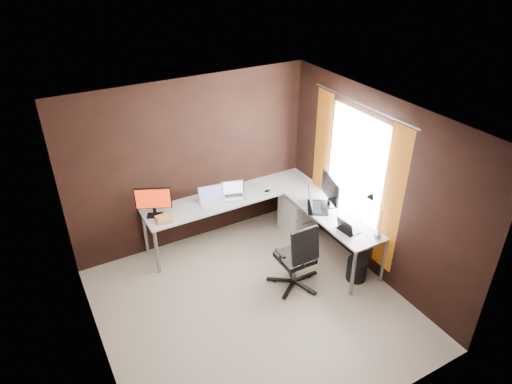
{
  "coord_description": "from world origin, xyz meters",
  "views": [
    {
      "loc": [
        -2.04,
        -3.73,
        4.18
      ],
      "look_at": [
        0.58,
        0.95,
        1.05
      ],
      "focal_mm": 32.0,
      "sensor_mm": 36.0,
      "label": 1
    }
  ],
  "objects_px": {
    "monitor_right": "(330,190)",
    "laptop_black_big": "(315,204)",
    "laptop_white": "(213,200)",
    "drawer_pedestal": "(297,214)",
    "wastebasket": "(357,269)",
    "laptop_silver": "(234,193)",
    "desk_lamp": "(374,211)",
    "laptop_black_small": "(347,228)",
    "office_chair": "(296,268)",
    "book_stack": "(164,219)",
    "monitor_left": "(153,200)"
  },
  "relations": [
    {
      "from": "laptop_black_big",
      "to": "monitor_right",
      "type": "bearing_deg",
      "value": -66.67
    },
    {
      "from": "drawer_pedestal",
      "to": "office_chair",
      "type": "relative_size",
      "value": 0.61
    },
    {
      "from": "laptop_black_small",
      "to": "desk_lamp",
      "type": "xyz_separation_m",
      "value": [
        0.19,
        -0.24,
        0.35
      ]
    },
    {
      "from": "monitor_right",
      "to": "office_chair",
      "type": "bearing_deg",
      "value": 134.53
    },
    {
      "from": "laptop_silver",
      "to": "wastebasket",
      "type": "xyz_separation_m",
      "value": [
        1.0,
        -1.68,
        -0.62
      ]
    },
    {
      "from": "monitor_left",
      "to": "laptop_black_small",
      "type": "xyz_separation_m",
      "value": [
        2.07,
        -1.59,
        -0.2
      ]
    },
    {
      "from": "office_chair",
      "to": "laptop_white",
      "type": "bearing_deg",
      "value": 112.55
    },
    {
      "from": "monitor_left",
      "to": "laptop_black_big",
      "type": "relative_size",
      "value": 0.91
    },
    {
      "from": "laptop_silver",
      "to": "laptop_black_big",
      "type": "bearing_deg",
      "value": -27.46
    },
    {
      "from": "laptop_silver",
      "to": "desk_lamp",
      "type": "relative_size",
      "value": 0.61
    },
    {
      "from": "monitor_right",
      "to": "laptop_black_big",
      "type": "height_order",
      "value": "monitor_right"
    },
    {
      "from": "laptop_black_small",
      "to": "office_chair",
      "type": "xyz_separation_m",
      "value": [
        -0.68,
        0.14,
        -0.48
      ]
    },
    {
      "from": "laptop_black_big",
      "to": "wastebasket",
      "type": "bearing_deg",
      "value": -136.85
    },
    {
      "from": "monitor_right",
      "to": "laptop_silver",
      "type": "bearing_deg",
      "value": 65.19
    },
    {
      "from": "laptop_white",
      "to": "drawer_pedestal",
      "type": "bearing_deg",
      "value": -5.42
    },
    {
      "from": "monitor_right",
      "to": "wastebasket",
      "type": "xyz_separation_m",
      "value": [
        -0.07,
        -0.8,
        -0.83
      ]
    },
    {
      "from": "laptop_silver",
      "to": "desk_lamp",
      "type": "xyz_separation_m",
      "value": [
        1.08,
        -1.76,
        0.35
      ]
    },
    {
      "from": "office_chair",
      "to": "desk_lamp",
      "type": "bearing_deg",
      "value": -23.51
    },
    {
      "from": "monitor_left",
      "to": "office_chair",
      "type": "bearing_deg",
      "value": -21.75
    },
    {
      "from": "drawer_pedestal",
      "to": "desk_lamp",
      "type": "xyz_separation_m",
      "value": [
        0.14,
        -1.44,
        0.83
      ]
    },
    {
      "from": "drawer_pedestal",
      "to": "laptop_white",
      "type": "distance_m",
      "value": 1.41
    },
    {
      "from": "monitor_right",
      "to": "laptop_black_small",
      "type": "bearing_deg",
      "value": 178.38
    },
    {
      "from": "monitor_left",
      "to": "laptop_black_big",
      "type": "height_order",
      "value": "monitor_left"
    },
    {
      "from": "drawer_pedestal",
      "to": "monitor_left",
      "type": "relative_size",
      "value": 1.31
    },
    {
      "from": "monitor_left",
      "to": "book_stack",
      "type": "distance_m",
      "value": 0.29
    },
    {
      "from": "drawer_pedestal",
      "to": "laptop_white",
      "type": "xyz_separation_m",
      "value": [
        -1.29,
        0.3,
        0.48
      ]
    },
    {
      "from": "wastebasket",
      "to": "desk_lamp",
      "type": "bearing_deg",
      "value": -48.01
    },
    {
      "from": "monitor_right",
      "to": "wastebasket",
      "type": "bearing_deg",
      "value": -170.42
    },
    {
      "from": "drawer_pedestal",
      "to": "laptop_black_small",
      "type": "height_order",
      "value": "laptop_black_small"
    },
    {
      "from": "desk_lamp",
      "to": "office_chair",
      "type": "distance_m",
      "value": 1.26
    },
    {
      "from": "office_chair",
      "to": "drawer_pedestal",
      "type": "bearing_deg",
      "value": 55.62
    },
    {
      "from": "book_stack",
      "to": "wastebasket",
      "type": "bearing_deg",
      "value": -36.32
    },
    {
      "from": "wastebasket",
      "to": "monitor_right",
      "type": "bearing_deg",
      "value": 84.84
    },
    {
      "from": "laptop_black_big",
      "to": "laptop_white",
      "type": "bearing_deg",
      "value": 88.95
    },
    {
      "from": "drawer_pedestal",
      "to": "monitor_right",
      "type": "relative_size",
      "value": 1.11
    },
    {
      "from": "book_stack",
      "to": "wastebasket",
      "type": "height_order",
      "value": "book_stack"
    },
    {
      "from": "laptop_black_small",
      "to": "wastebasket",
      "type": "height_order",
      "value": "laptop_black_small"
    },
    {
      "from": "monitor_left",
      "to": "laptop_black_small",
      "type": "distance_m",
      "value": 2.62
    },
    {
      "from": "laptop_black_big",
      "to": "office_chair",
      "type": "height_order",
      "value": "laptop_black_big"
    },
    {
      "from": "book_stack",
      "to": "office_chair",
      "type": "bearing_deg",
      "value": -43.54
    },
    {
      "from": "book_stack",
      "to": "desk_lamp",
      "type": "height_order",
      "value": "desk_lamp"
    },
    {
      "from": "drawer_pedestal",
      "to": "laptop_white",
      "type": "height_order",
      "value": "laptop_white"
    },
    {
      "from": "wastebasket",
      "to": "laptop_black_big",
      "type": "bearing_deg",
      "value": 99.93
    },
    {
      "from": "monitor_right",
      "to": "desk_lamp",
      "type": "height_order",
      "value": "desk_lamp"
    },
    {
      "from": "wastebasket",
      "to": "laptop_black_small",
      "type": "bearing_deg",
      "value": 124.77
    },
    {
      "from": "monitor_right",
      "to": "laptop_silver",
      "type": "distance_m",
      "value": 1.41
    },
    {
      "from": "monitor_right",
      "to": "drawer_pedestal",
      "type": "bearing_deg",
      "value": 28.99
    },
    {
      "from": "laptop_silver",
      "to": "laptop_black_small",
      "type": "relative_size",
      "value": 1.32
    },
    {
      "from": "desk_lamp",
      "to": "book_stack",
      "type": "bearing_deg",
      "value": 129.3
    },
    {
      "from": "laptop_black_big",
      "to": "wastebasket",
      "type": "distance_m",
      "value": 1.06
    }
  ]
}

